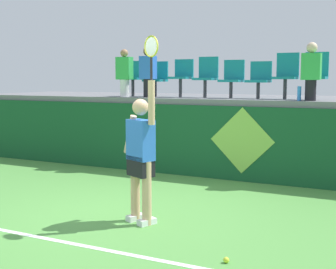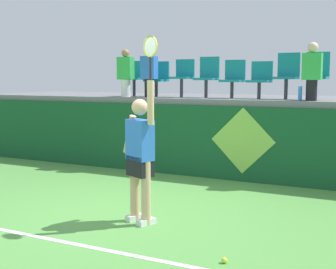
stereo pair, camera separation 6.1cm
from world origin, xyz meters
name	(u,v)px [view 1 (the left image)]	position (x,y,z in m)	size (l,w,h in m)	color
ground_plane	(122,216)	(0.00, 0.00, 0.00)	(40.00, 40.00, 0.00)	#519342
court_back_wall	(205,141)	(0.00, 3.13, 0.72)	(12.77, 0.20, 1.44)	#144C28
spectator_platform	(230,99)	(0.00, 4.65, 1.50)	(12.77, 3.13, 0.12)	slate
court_baseline_stripe	(67,242)	(0.00, -1.23, 0.00)	(11.49, 0.08, 0.01)	white
tennis_player	(141,154)	(0.40, -0.12, 0.96)	(0.71, 0.39, 2.52)	white
tennis_ball	(226,260)	(1.94, -0.97, 0.03)	(0.07, 0.07, 0.07)	#D1E533
water_bottle	(299,93)	(1.79, 3.33, 1.70)	(0.07, 0.07, 0.27)	#338CE5
stadium_chair_0	(134,76)	(-2.04, 3.83, 2.03)	(0.44, 0.42, 0.81)	#38383D
stadium_chair_1	(157,77)	(-1.46, 3.83, 2.00)	(0.44, 0.42, 0.79)	#38383D
stadium_chair_2	(182,75)	(-0.84, 3.83, 2.04)	(0.44, 0.42, 0.83)	#38383D
stadium_chair_3	(207,75)	(-0.26, 3.84, 2.04)	(0.44, 0.42, 0.87)	#38383D
stadium_chair_4	(232,77)	(0.31, 3.84, 2.00)	(0.44, 0.42, 0.79)	#38383D
stadium_chair_5	(259,78)	(0.89, 3.83, 1.98)	(0.44, 0.42, 0.76)	#38383D
stadium_chair_6	(286,73)	(1.43, 3.84, 2.07)	(0.44, 0.42, 0.91)	#38383D
stadium_chair_7	(316,73)	(1.99, 3.84, 2.07)	(0.44, 0.42, 0.92)	#38383D
spectator_0	(311,71)	(1.99, 3.37, 2.12)	(0.34, 0.20, 1.06)	black
spectator_1	(124,73)	(-2.04, 3.40, 2.10)	(0.34, 0.20, 1.05)	white
spectator_2	(148,71)	(-1.46, 3.43, 2.13)	(0.34, 0.20, 1.09)	black
wall_signage_mount	(241,181)	(0.81, 3.03, 0.00)	(1.27, 0.01, 1.43)	#144C28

